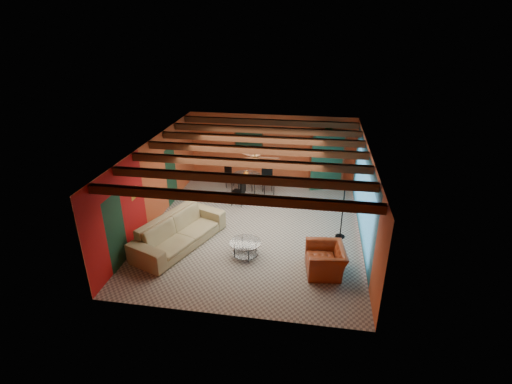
% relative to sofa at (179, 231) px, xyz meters
% --- Properties ---
extents(room, '(6.52, 8.01, 2.71)m').
position_rel_sofa_xyz_m(room, '(2.00, 1.45, 1.92)').
color(room, '#9C978B').
rests_on(room, ground).
extents(sofa, '(2.21, 3.23, 0.88)m').
position_rel_sofa_xyz_m(sofa, '(0.00, 0.00, 0.00)').
color(sofa, '#998C62').
rests_on(sofa, ground).
extents(armchair, '(1.11, 1.23, 0.72)m').
position_rel_sofa_xyz_m(armchair, '(4.19, -0.66, -0.08)').
color(armchair, maroon).
rests_on(armchair, ground).
extents(coffee_table, '(1.11, 1.11, 0.45)m').
position_rel_sofa_xyz_m(coffee_table, '(1.99, -0.27, -0.21)').
color(coffee_table, silver).
rests_on(coffee_table, ground).
extents(dining_table, '(2.75, 2.75, 1.11)m').
position_rel_sofa_xyz_m(dining_table, '(1.29, 3.71, 0.12)').
color(dining_table, white).
rests_on(dining_table, ground).
extents(armoire, '(1.34, 0.98, 2.12)m').
position_rel_sofa_xyz_m(armoire, '(4.20, 5.04, 0.62)').
color(armoire, maroon).
rests_on(armoire, ground).
extents(floor_lamp, '(0.43, 0.43, 1.78)m').
position_rel_sofa_xyz_m(floor_lamp, '(4.65, 1.19, 0.45)').
color(floor_lamp, black).
rests_on(floor_lamp, ground).
extents(ceiling_fan, '(1.50, 1.50, 0.44)m').
position_rel_sofa_xyz_m(ceiling_fan, '(2.00, 1.34, 1.92)').
color(ceiling_fan, '#472614').
rests_on(ceiling_fan, ceiling).
extents(painting, '(1.05, 0.03, 0.65)m').
position_rel_sofa_xyz_m(painting, '(1.10, 5.30, 1.21)').
color(painting, black).
rests_on(painting, wall_back).
extents(potted_plant, '(0.57, 0.53, 0.52)m').
position_rel_sofa_xyz_m(potted_plant, '(4.20, 5.04, 1.94)').
color(potted_plant, '#26661E').
rests_on(potted_plant, armoire).
extents(vase, '(0.23, 0.23, 0.19)m').
position_rel_sofa_xyz_m(vase, '(1.29, 3.71, 0.77)').
color(vase, orange).
rests_on(vase, dining_table).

